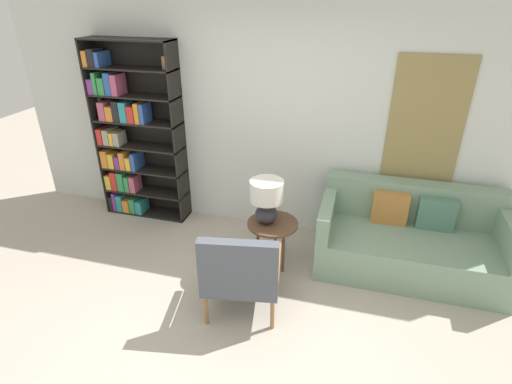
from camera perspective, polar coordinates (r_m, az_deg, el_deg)
The scene contains 7 objects.
ground_plane at distance 3.52m, azimuth -5.90°, elevation -21.05°, with size 14.00×14.00×0.00m, color #B2A899.
wall_back at distance 4.47m, azimuth 3.05°, elevation 10.59°, with size 6.40×0.08×2.70m.
bookshelf at distance 5.09m, azimuth -17.67°, elevation 7.64°, with size 1.07×0.30×2.15m.
armchair at distance 3.46m, azimuth -2.20°, elevation -11.10°, with size 0.75×0.73×0.86m.
couch at distance 4.42m, azimuth 21.01°, elevation -6.43°, with size 1.81×0.91×0.83m.
side_table at distance 4.05m, azimuth 2.39°, elevation -5.08°, with size 0.51×0.51×0.52m.
table_lamp at distance 3.89m, azimuth 1.53°, elevation -0.82°, with size 0.33×0.33×0.46m.
Camera 1 is at (0.95, -2.16, 2.61)m, focal length 28.00 mm.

